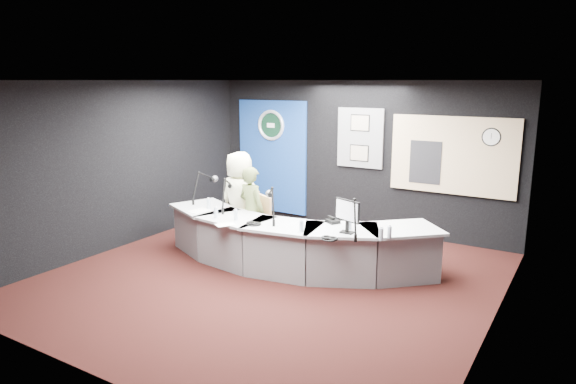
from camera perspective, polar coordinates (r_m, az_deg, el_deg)
The scene contains 33 objects.
ground at distance 7.54m, azimuth -1.88°, elevation -9.49°, with size 6.00×6.00×0.00m, color black.
ceiling at distance 7.00m, azimuth -2.05°, elevation 12.31°, with size 6.00×6.00×0.02m, color silver.
wall_back at distance 9.75m, azimuth 7.76°, elevation 3.96°, with size 6.00×0.02×2.80m, color black.
wall_front at distance 4.98m, azimuth -21.28°, elevation -4.87°, with size 6.00×0.02×2.80m, color black.
wall_left at distance 9.11m, azimuth -17.98°, elevation 2.88°, with size 0.02×6.00×2.80m, color black.
wall_right at distance 6.07m, azimuth 22.47°, elevation -1.96°, with size 0.02×6.00×2.80m, color black.
broadcast_desk at distance 7.87m, azimuth -0.01°, elevation -5.62°, with size 4.50×1.90×0.75m, color #B2B5B7, non-canonical shape.
backdrop_panel at distance 10.64m, azimuth -1.76°, elevation 3.94°, with size 1.60×0.05×2.30m, color navy.
agency_seal at distance 10.53m, azimuth -1.91°, elevation 7.42°, with size 0.63×0.63×0.07m, color silver.
seal_center at distance 10.53m, azimuth -1.89°, elevation 7.42°, with size 0.48×0.48×0.01m, color black.
pinboard at distance 9.66m, azimuth 8.02°, elevation 5.96°, with size 0.90×0.04×1.10m, color slate.
framed_photo_upper at distance 9.60m, azimuth 8.00°, elevation 7.61°, with size 0.34×0.02×0.27m, color gray.
framed_photo_lower at distance 9.66m, azimuth 7.90°, elevation 4.30°, with size 0.34×0.02×0.27m, color gray.
booth_window_frame at distance 9.15m, azimuth 17.82°, elevation 3.88°, with size 2.12×0.06×1.32m, color tan.
booth_glow at distance 9.14m, azimuth 17.80°, elevation 3.88°, with size 2.00×0.02×1.20m, color #FFDBA1.
equipment_rack at distance 9.26m, azimuth 15.01°, elevation 3.20°, with size 0.55×0.02×0.75m, color black.
wall_clock at distance 8.96m, azimuth 21.66°, elevation 5.70°, with size 0.28×0.28×0.01m, color white.
armchair_left at distance 8.79m, azimuth -5.36°, elevation -2.69°, with size 0.60×0.60×1.06m, color tan, non-canonical shape.
armchair_right at distance 8.41m, azimuth -4.04°, elevation -3.92°, with size 0.51×0.51×0.90m, color tan, non-canonical shape.
draped_jacket at distance 8.99m, azimuth -4.67°, elevation -1.75°, with size 0.50×0.10×0.70m, color slate.
person_man at distance 8.72m, azimuth -5.40°, elevation -0.86°, with size 0.80×0.52×1.64m, color #FCFDCA.
person_woman at distance 8.34m, azimuth -4.07°, elevation -2.10°, with size 0.53×0.35×1.45m, color #535F31.
computer_monitor at distance 7.02m, azimuth 6.63°, elevation -2.04°, with size 0.41×0.02×0.28m, color black.
desk_phone at distance 7.56m, azimuth 4.99°, elevation -3.26°, with size 0.19×0.15×0.05m, color black.
headphones_near at distance 6.79m, azimuth 4.66°, elevation -5.13°, with size 0.24×0.24×0.04m, color black.
headphones_far at distance 7.46m, azimuth -3.83°, elevation -3.51°, with size 0.23×0.23×0.04m, color black.
paper_stack at distance 8.35m, azimuth -9.85°, elevation -2.07°, with size 0.23×0.33×0.00m, color white.
notepad at distance 7.51m, azimuth -6.98°, elevation -3.60°, with size 0.19×0.27×0.00m, color white.
boom_mic_a at distance 8.94m, azimuth -9.30°, elevation 0.88°, with size 0.16×0.74×0.60m, color black, non-canonical shape.
boom_mic_b at distance 8.31m, azimuth -6.79°, elevation 0.09°, with size 0.38×0.69×0.60m, color black, non-canonical shape.
boom_mic_c at distance 7.60m, azimuth -1.86°, elevation -0.99°, with size 0.51×0.60×0.60m, color black, non-canonical shape.
boom_mic_d at distance 6.95m, azimuth 7.17°, elevation -2.36°, with size 0.46×0.64×0.60m, color black, non-canonical shape.
water_bottles at distance 7.46m, azimuth -0.39°, elevation -2.92°, with size 3.15×0.54×0.18m, color silver, non-canonical shape.
Camera 1 is at (3.84, -5.85, 2.80)m, focal length 32.00 mm.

